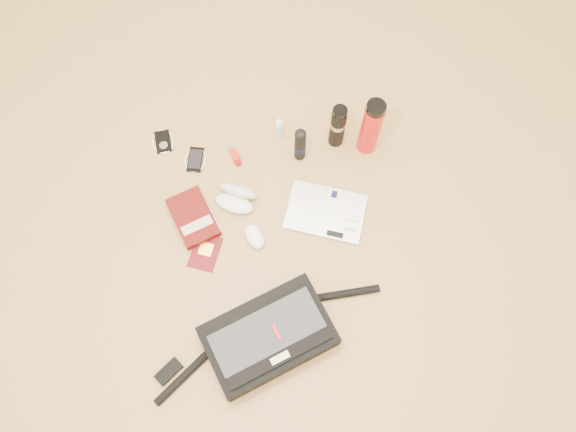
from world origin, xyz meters
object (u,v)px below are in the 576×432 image
Objects in this scene: messenger_bag at (268,337)px; thermos_black at (338,126)px; book at (194,217)px; thermos_red at (371,127)px; laptop at (326,212)px.

thermos_black is at bearing 44.72° from messenger_bag.
thermos_red is (0.69, 0.28, 0.13)m from book.
thermos_red reaches higher than thermos_black.
messenger_bag is at bearing -84.30° from book.
laptop is 0.36m from thermos_red.
book is 0.65m from thermos_black.
laptop is 0.33m from thermos_black.
thermos_black is 0.13m from thermos_red.
thermos_red is at bearing -1.51° from book.
messenger_bag is 3.20× the size of book.
thermos_red is at bearing 73.48° from laptop.
thermos_red is (0.18, 0.28, 0.14)m from laptop.
thermos_black reaches higher than book.
messenger_bag is 2.73× the size of thermos_red.
book reaches higher than laptop.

